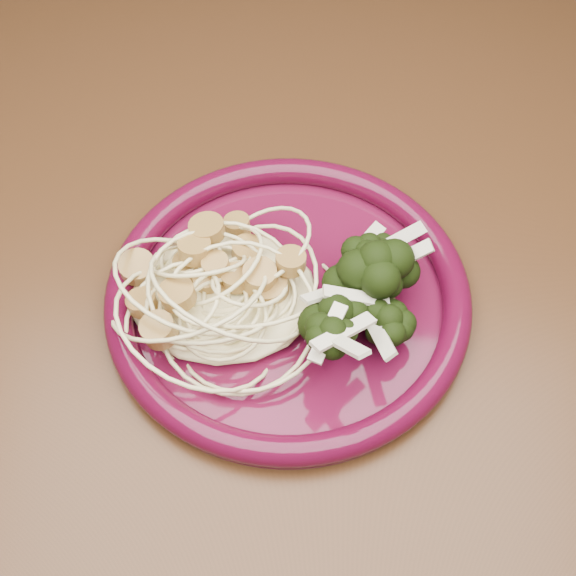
{
  "coord_description": "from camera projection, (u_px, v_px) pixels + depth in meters",
  "views": [
    {
      "loc": [
        0.11,
        -0.41,
        1.25
      ],
      "look_at": [
        0.1,
        -0.07,
        0.77
      ],
      "focal_mm": 50.0,
      "sensor_mm": 36.0,
      "label": 1
    }
  ],
  "objects": [
    {
      "name": "spaghetti_pile",
      "position": [
        223.0,
        287.0,
        0.59
      ],
      "size": [
        0.15,
        0.13,
        0.03
      ],
      "primitive_type": "ellipsoid",
      "rotation": [
        0.0,
        0.0,
        0.05
      ],
      "color": "#F6EBAA",
      "rests_on": "dinner_plate"
    },
    {
      "name": "onion_garnish",
      "position": [
        373.0,
        249.0,
        0.55
      ],
      "size": [
        0.07,
        0.1,
        0.05
      ],
      "primitive_type": null,
      "rotation": [
        0.0,
        0.0,
        0.05
      ],
      "color": "beige",
      "rests_on": "broccoli_pile"
    },
    {
      "name": "dining_table",
      "position": [
        182.0,
        299.0,
        0.73
      ],
      "size": [
        1.2,
        0.8,
        0.75
      ],
      "color": "#472814",
      "rests_on": "ground"
    },
    {
      "name": "scallop_cluster",
      "position": [
        219.0,
        255.0,
        0.56
      ],
      "size": [
        0.14,
        0.14,
        0.05
      ],
      "primitive_type": null,
      "rotation": [
        0.0,
        0.0,
        0.05
      ],
      "color": "#B18945",
      "rests_on": "spaghetti_pile"
    },
    {
      "name": "dinner_plate",
      "position": [
        288.0,
        296.0,
        0.6
      ],
      "size": [
        0.28,
        0.28,
        0.02
      ],
      "rotation": [
        0.0,
        0.0,
        0.05
      ],
      "color": "#4C0A24",
      "rests_on": "dining_table"
    },
    {
      "name": "broccoli_pile",
      "position": [
        369.0,
        277.0,
        0.58
      ],
      "size": [
        0.1,
        0.16,
        0.05
      ],
      "primitive_type": "ellipsoid",
      "rotation": [
        0.0,
        0.0,
        0.05
      ],
      "color": "black",
      "rests_on": "dinner_plate"
    }
  ]
}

